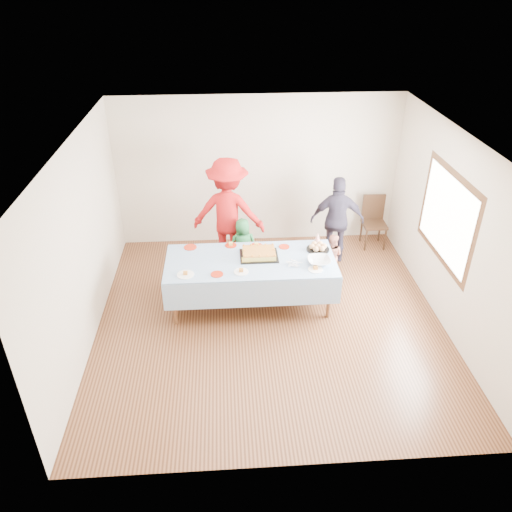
{
  "coord_description": "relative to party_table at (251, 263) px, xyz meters",
  "views": [
    {
      "loc": [
        -0.6,
        -5.85,
        4.58
      ],
      "look_at": [
        -0.18,
        0.3,
        0.92
      ],
      "focal_mm": 35.0,
      "sensor_mm": 36.0,
      "label": 1
    }
  ],
  "objects": [
    {
      "name": "ground",
      "position": [
        0.25,
        -0.41,
        -0.72
      ],
      "size": [
        5.0,
        5.0,
        0.0
      ],
      "primitive_type": "plane",
      "color": "#422413",
      "rests_on": "ground"
    },
    {
      "name": "room_walls",
      "position": [
        0.31,
        -0.41,
        1.05
      ],
      "size": [
        5.04,
        5.04,
        2.72
      ],
      "color": "beige",
      "rests_on": "ground"
    },
    {
      "name": "party_table",
      "position": [
        0.0,
        0.0,
        0.0
      ],
      "size": [
        2.5,
        1.1,
        0.78
      ],
      "color": "brown",
      "rests_on": "ground"
    },
    {
      "name": "birthday_cake",
      "position": [
        0.13,
        0.1,
        0.1
      ],
      "size": [
        0.56,
        0.43,
        0.1
      ],
      "color": "black",
      "rests_on": "party_table"
    },
    {
      "name": "rolls_tray",
      "position": [
        1.04,
        0.23,
        0.1
      ],
      "size": [
        0.35,
        0.35,
        0.1
      ],
      "color": "black",
      "rests_on": "party_table"
    },
    {
      "name": "punch_bowl",
      "position": [
        0.98,
        -0.16,
        0.1
      ],
      "size": [
        0.34,
        0.34,
        0.08
      ],
      "primitive_type": "imported",
      "color": "silver",
      "rests_on": "party_table"
    },
    {
      "name": "party_hat",
      "position": [
        1.07,
        0.46,
        0.14
      ],
      "size": [
        0.11,
        0.11,
        0.18
      ],
      "primitive_type": "cone",
      "color": "white",
      "rests_on": "party_table"
    },
    {
      "name": "fork_pile",
      "position": [
        0.62,
        -0.18,
        0.09
      ],
      "size": [
        0.24,
        0.18,
        0.07
      ],
      "primitive_type": null,
      "color": "white",
      "rests_on": "party_table"
    },
    {
      "name": "plate_red_far_a",
      "position": [
        -0.9,
        0.44,
        0.06
      ],
      "size": [
        0.2,
        0.2,
        0.01
      ],
      "primitive_type": "cylinder",
      "color": "red",
      "rests_on": "party_table"
    },
    {
      "name": "plate_red_far_b",
      "position": [
        -0.28,
        0.45,
        0.06
      ],
      "size": [
        0.18,
        0.18,
        0.01
      ],
      "primitive_type": "cylinder",
      "color": "red",
      "rests_on": "party_table"
    },
    {
      "name": "plate_red_far_c",
      "position": [
        0.11,
        0.41,
        0.06
      ],
      "size": [
        0.19,
        0.19,
        0.01
      ],
      "primitive_type": "cylinder",
      "color": "red",
      "rests_on": "party_table"
    },
    {
      "name": "plate_red_far_d",
      "position": [
        0.54,
        0.35,
        0.06
      ],
      "size": [
        0.17,
        0.17,
        0.01
      ],
      "primitive_type": "cylinder",
      "color": "red",
      "rests_on": "party_table"
    },
    {
      "name": "plate_red_near",
      "position": [
        -0.49,
        -0.36,
        0.06
      ],
      "size": [
        0.18,
        0.18,
        0.01
      ],
      "primitive_type": "cylinder",
      "color": "red",
      "rests_on": "party_table"
    },
    {
      "name": "plate_white_left",
      "position": [
        -0.93,
        -0.34,
        0.06
      ],
      "size": [
        0.24,
        0.24,
        0.01
      ],
      "primitive_type": "cylinder",
      "color": "white",
      "rests_on": "party_table"
    },
    {
      "name": "plate_white_mid",
      "position": [
        -0.15,
        -0.32,
        0.06
      ],
      "size": [
        0.21,
        0.21,
        0.01
      ],
      "primitive_type": "cylinder",
      "color": "white",
      "rests_on": "party_table"
    },
    {
      "name": "plate_white_right",
      "position": [
        0.91,
        -0.33,
        0.06
      ],
      "size": [
        0.21,
        0.21,
        0.01
      ],
      "primitive_type": "cylinder",
      "color": "white",
      "rests_on": "party_table"
    },
    {
      "name": "dining_chair",
      "position": [
        2.36,
        1.75,
        -0.2
      ],
      "size": [
        0.41,
        0.41,
        0.95
      ],
      "rotation": [
        0.0,
        0.0,
        -0.0
      ],
      "color": "black",
      "rests_on": "ground"
    },
    {
      "name": "toddler_left",
      "position": [
        -1.04,
        0.49,
        -0.34
      ],
      "size": [
        0.31,
        0.24,
        0.77
      ],
      "primitive_type": "imported",
      "rotation": [
        0.0,
        0.0,
        2.93
      ],
      "color": "#BE4617",
      "rests_on": "ground"
    },
    {
      "name": "toddler_mid",
      "position": [
        -0.07,
        0.97,
        -0.24
      ],
      "size": [
        0.52,
        0.38,
        0.96
      ],
      "primitive_type": "imported",
      "rotation": [
        0.0,
        0.0,
        3.31
      ],
      "color": "#246E39",
      "rests_on": "ground"
    },
    {
      "name": "toddler_right",
      "position": [
        1.37,
        0.7,
        -0.34
      ],
      "size": [
        0.46,
        0.42,
        0.77
      ],
      "primitive_type": "imported",
      "rotation": [
        0.0,
        0.0,
        2.73
      ],
      "color": "#C5735C",
      "rests_on": "ground"
    },
    {
      "name": "adult_left",
      "position": [
        -0.3,
        1.29,
        0.22
      ],
      "size": [
        1.33,
        0.92,
        1.89
      ],
      "primitive_type": "imported",
      "rotation": [
        0.0,
        0.0,
        2.95
      ],
      "color": "red",
      "rests_on": "ground"
    },
    {
      "name": "adult_right",
      "position": [
        1.55,
        1.23,
        0.05
      ],
      "size": [
        0.95,
        0.49,
        1.55
      ],
      "primitive_type": "imported",
      "rotation": [
        0.0,
        0.0,
        3.02
      ],
      "color": "#322C3D",
      "rests_on": "ground"
    }
  ]
}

